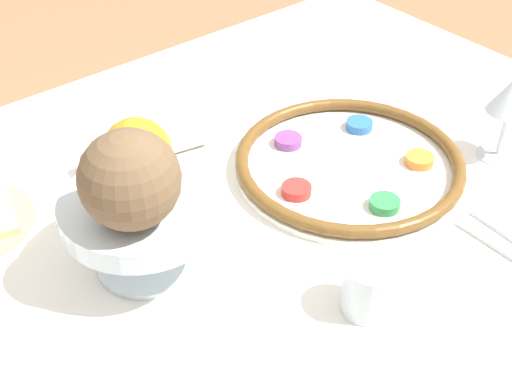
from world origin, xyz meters
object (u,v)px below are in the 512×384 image
seder_plate (349,163)px  cup_near (369,287)px  fruit_stand (141,216)px  wine_glass (512,99)px  coconut (130,180)px  napkin_roll (145,149)px  orange_fruit (137,153)px

seder_plate → cup_near: size_ratio=4.95×
seder_plate → fruit_stand: 0.36m
fruit_stand → cup_near: 0.29m
wine_glass → coconut: bearing=-10.9°
fruit_stand → coconut: coconut is taller
wine_glass → cup_near: (0.40, 0.09, -0.07)m
napkin_roll → cup_near: 0.44m
wine_glass → coconut: 0.60m
wine_glass → napkin_roll: size_ratio=0.69×
wine_glass → napkin_roll: wine_glass is taller
wine_glass → orange_fruit: (0.55, -0.17, 0.05)m
napkin_roll → fruit_stand: bearing=57.9°
coconut → napkin_roll: coconut is taller
wine_glass → cup_near: 0.42m
orange_fruit → cup_near: orange_fruit is taller
seder_plate → napkin_roll: bearing=-45.3°
cup_near → orange_fruit: bearing=-61.2°
wine_glass → coconut: size_ratio=1.18×
seder_plate → coconut: bearing=1.1°
seder_plate → fruit_stand: bearing=-3.6°
orange_fruit → napkin_roll: bearing=-121.7°
seder_plate → wine_glass: (-0.21, 0.12, 0.09)m
orange_fruit → cup_near: 0.33m
fruit_stand → coconut: size_ratio=1.70×
wine_glass → orange_fruit: 0.57m
wine_glass → napkin_roll: (0.44, -0.35, -0.08)m
coconut → cup_near: coconut is taller
seder_plate → orange_fruit: orange_fruit is taller
coconut → orange_fruit: bearing=-126.8°
wine_glass → fruit_stand: wine_glass is taller
seder_plate → orange_fruit: (0.33, -0.05, 0.14)m
fruit_stand → coconut: (0.02, 0.03, 0.09)m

